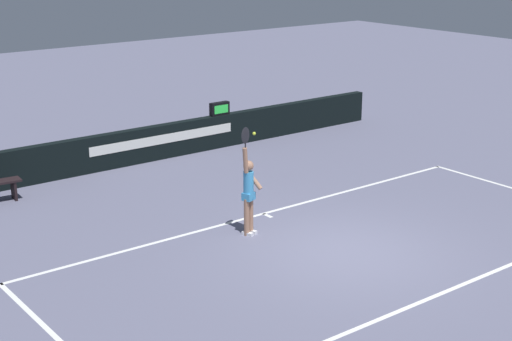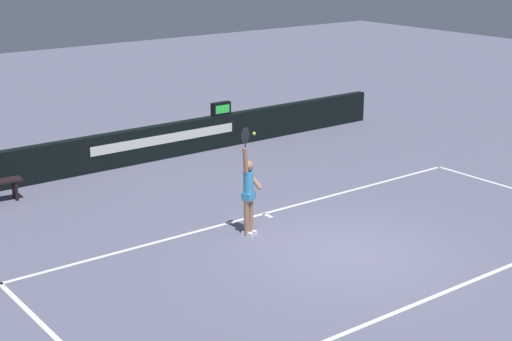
# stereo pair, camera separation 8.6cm
# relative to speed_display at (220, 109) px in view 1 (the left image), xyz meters

# --- Properties ---
(ground_plane) EXTENTS (60.00, 60.00, 0.00)m
(ground_plane) POSITION_rel_speed_display_xyz_m (-2.48, -7.96, -1.14)
(ground_plane) COLOR slate
(court_lines) EXTENTS (12.02, 5.13, 0.00)m
(court_lines) POSITION_rel_speed_display_xyz_m (-2.48, -7.72, -1.14)
(court_lines) COLOR white
(court_lines) RESTS_ON ground
(back_wall) EXTENTS (16.34, 0.26, 0.95)m
(back_wall) POSITION_rel_speed_display_xyz_m (-2.48, 0.00, -0.67)
(back_wall) COLOR black
(back_wall) RESTS_ON ground
(speed_display) EXTENTS (0.60, 0.18, 0.38)m
(speed_display) POSITION_rel_speed_display_xyz_m (0.00, 0.00, 0.00)
(speed_display) COLOR black
(speed_display) RESTS_ON back_wall
(tennis_player) EXTENTS (0.48, 0.41, 2.32)m
(tennis_player) POSITION_rel_speed_display_xyz_m (-3.49, -6.00, -0.19)
(tennis_player) COLOR #9E7057
(tennis_player) RESTS_ON ground
(tennis_ball) EXTENTS (0.07, 0.07, 0.07)m
(tennis_ball) POSITION_rel_speed_display_xyz_m (-3.47, -6.17, 1.05)
(tennis_ball) COLOR #C9DE34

